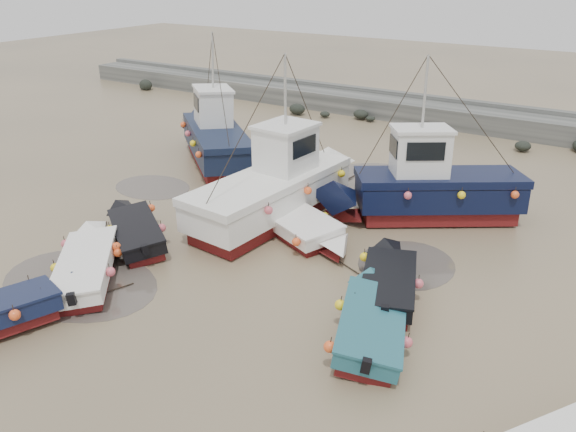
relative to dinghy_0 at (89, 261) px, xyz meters
name	(u,v)px	position (x,y,z in m)	size (l,w,h in m)	color
ground	(228,281)	(4.01, 2.05, -0.54)	(120.00, 120.00, 0.00)	#8F7B5B
seawall	(448,115)	(4.06, 24.04, 0.09)	(60.00, 4.92, 1.50)	slate
puddle_a	(80,282)	(0.07, -0.50, -0.53)	(5.51, 5.51, 0.01)	#524A43
puddle_b	(406,264)	(8.38, 6.10, -0.53)	(3.17, 3.17, 0.01)	#524A43
puddle_c	(153,187)	(-3.90, 6.74, -0.53)	(3.65, 3.65, 0.01)	#524A43
puddle_d	(384,185)	(4.85, 12.51, -0.53)	(6.42, 6.42, 0.01)	#524A43
dinghy_0	(89,261)	(0.00, 0.00, 0.00)	(4.96, 5.43, 1.43)	maroon
dinghy_2	(370,318)	(8.94, 1.86, 0.01)	(2.95, 5.73, 1.43)	maroon
dinghy_4	(136,227)	(-0.56, 2.59, 0.01)	(5.27, 3.95, 1.43)	maroon
dinghy_5	(301,225)	(4.40, 5.90, 0.01)	(5.90, 3.47, 1.43)	maroon
dinghy_6	(390,277)	(8.57, 4.11, 0.02)	(2.76, 5.55, 1.43)	maroon
cabin_boat_0	(213,135)	(-3.83, 11.09, 0.81)	(8.22, 7.35, 6.22)	maroon
cabin_boat_1	(280,185)	(2.67, 7.19, 0.79)	(3.59, 10.65, 6.22)	maroon
cabin_boat_2	(424,186)	(7.50, 9.85, 0.83)	(8.48, 6.11, 6.22)	maroon
person	(306,201)	(2.78, 9.04, -0.54)	(0.66, 0.43, 1.81)	#192236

